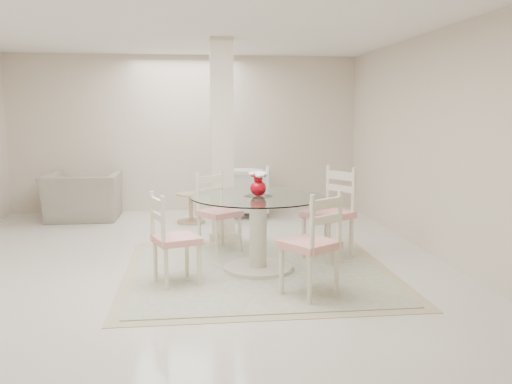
{
  "coord_description": "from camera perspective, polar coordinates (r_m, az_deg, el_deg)",
  "views": [
    {
      "loc": [
        0.1,
        -6.06,
        1.74
      ],
      "look_at": [
        0.8,
        -0.13,
        0.85
      ],
      "focal_mm": 38.0,
      "sensor_mm": 36.0,
      "label": 1
    }
  ],
  "objects": [
    {
      "name": "area_rug",
      "position": [
        6.02,
        0.22,
        -8.23
      ],
      "size": [
        2.9,
        2.9,
        0.02
      ],
      "color": "tan",
      "rests_on": "ground"
    },
    {
      "name": "ground",
      "position": [
        6.31,
        -7.41,
        -7.61
      ],
      "size": [
        7.0,
        7.0,
        0.0
      ],
      "primitive_type": "plane",
      "color": "silver",
      "rests_on": "ground"
    },
    {
      "name": "side_table",
      "position": [
        8.58,
        -6.86,
        -1.8
      ],
      "size": [
        0.45,
        0.45,
        0.47
      ],
      "color": "tan",
      "rests_on": "ground"
    },
    {
      "name": "dining_table",
      "position": [
        5.92,
        0.23,
        -4.34
      ],
      "size": [
        1.45,
        1.45,
        0.84
      ],
      "rotation": [
        0.0,
        0.0,
        0.41
      ],
      "color": "beige",
      "rests_on": "ground"
    },
    {
      "name": "armchair_white",
      "position": [
        9.17,
        -1.33,
        0.16
      ],
      "size": [
        1.01,
        1.03,
        0.83
      ],
      "primitive_type": "imported",
      "rotation": [
        0.0,
        0.0,
        2.99
      ],
      "color": "silver",
      "rests_on": "ground"
    },
    {
      "name": "dining_chair_south",
      "position": [
        5.06,
        6.25,
        -4.7
      ],
      "size": [
        0.62,
        0.62,
        1.12
      ],
      "rotation": [
        0.0,
        0.0,
        3.74
      ],
      "color": "beige",
      "rests_on": "ground"
    },
    {
      "name": "column",
      "position": [
        7.38,
        -3.6,
        5.43
      ],
      "size": [
        0.3,
        0.3,
        2.7
      ],
      "primitive_type": "cube",
      "color": "beige",
      "rests_on": "ground"
    },
    {
      "name": "room_shell",
      "position": [
        6.06,
        -7.75,
        9.49
      ],
      "size": [
        6.02,
        7.02,
        2.71
      ],
      "color": "beige",
      "rests_on": "ground"
    },
    {
      "name": "dining_chair_north",
      "position": [
        6.76,
        -4.25,
        -1.44
      ],
      "size": [
        0.61,
        0.61,
        1.1
      ],
      "rotation": [
        0.0,
        0.0,
        0.6
      ],
      "color": "beige",
      "rests_on": "ground"
    },
    {
      "name": "dining_chair_east",
      "position": [
        6.46,
        8.05,
        -1.47
      ],
      "size": [
        0.67,
        0.67,
        1.2
      ],
      "rotation": [
        0.0,
        0.0,
        -0.98
      ],
      "color": "beige",
      "rests_on": "ground"
    },
    {
      "name": "recliner_taupe",
      "position": [
        9.19,
        -17.8,
        -0.45
      ],
      "size": [
        1.18,
        1.03,
        0.76
      ],
      "primitive_type": "imported",
      "rotation": [
        0.0,
        0.0,
        3.13
      ],
      "color": "gray",
      "rests_on": "ground"
    },
    {
      "name": "dining_chair_west",
      "position": [
        5.46,
        -9.06,
        -4.22
      ],
      "size": [
        0.54,
        0.54,
        1.04
      ],
      "rotation": [
        0.0,
        0.0,
        1.94
      ],
      "color": "#EEE6C4",
      "rests_on": "ground"
    },
    {
      "name": "red_vase",
      "position": [
        5.82,
        0.26,
        0.94
      ],
      "size": [
        0.2,
        0.19,
        0.27
      ],
      "color": "#9E040F",
      "rests_on": "dining_table"
    }
  ]
}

